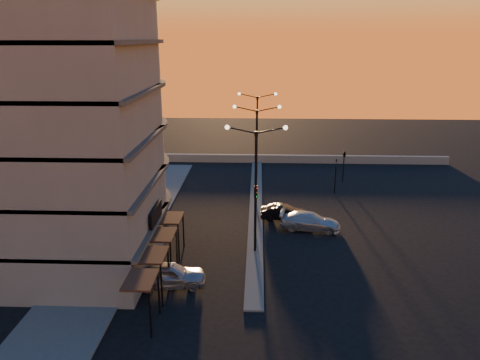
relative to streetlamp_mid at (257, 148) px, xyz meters
name	(u,v)px	position (x,y,z in m)	size (l,w,h in m)	color
ground	(255,252)	(0.00, -10.00, -5.59)	(120.00, 120.00, 0.00)	black
sidewalk_west	(130,228)	(-10.50, -6.00, -5.53)	(5.00, 40.00, 0.12)	#4E4E4C
median	(256,205)	(0.00, 0.00, -5.53)	(1.20, 36.00, 0.12)	#4E4E4C
parapet	(273,159)	(2.00, 16.00, -5.09)	(44.00, 0.50, 1.00)	slate
building	(51,89)	(-14.00, -9.97, 6.32)	(14.35, 17.08, 25.00)	slate
streetlamp_near	(256,180)	(0.00, -10.00, 0.00)	(4.32, 0.32, 9.51)	black
streetlamp_mid	(257,148)	(0.00, 0.00, 0.00)	(4.32, 0.32, 9.51)	black
streetlamp_far	(257,128)	(0.00, 10.00, 0.00)	(4.32, 0.32, 9.51)	black
traffic_light_main	(256,202)	(0.00, -7.13, -2.70)	(0.28, 0.44, 4.25)	black
signal_east_a	(335,175)	(8.00, 4.00, -3.66)	(0.13, 0.16, 3.60)	black
signal_east_b	(344,155)	(9.50, 8.00, -2.49)	(0.42, 1.99, 3.60)	black
car_hatchback	(169,275)	(-5.41, -15.22, -4.81)	(1.86, 4.62, 1.57)	#9A9BA1
car_sedan	(284,213)	(2.43, -3.49, -4.94)	(1.38, 3.96, 1.30)	black
car_wagon	(310,221)	(4.50, -5.59, -4.87)	(2.02, 4.96, 1.44)	#B4B9BC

